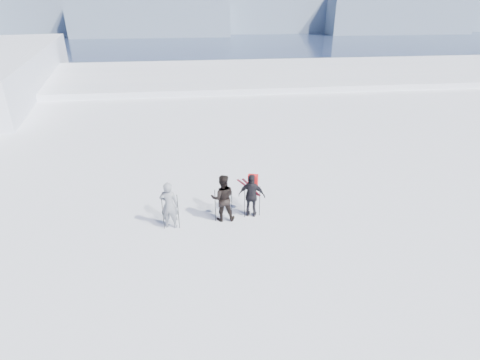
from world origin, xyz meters
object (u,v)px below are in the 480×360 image
(skier_dark, at_px, (223,198))
(skis_loose, at_px, (249,187))
(skier_pack, at_px, (252,196))
(skier_grey, at_px, (169,205))

(skier_dark, bearing_deg, skis_loose, -116.61)
(skier_pack, distance_m, skis_loose, 2.41)
(skier_grey, xyz_separation_m, skier_pack, (2.91, 0.38, -0.04))
(skier_grey, bearing_deg, skis_loose, -129.05)
(skier_dark, relative_size, skis_loose, 1.06)
(skier_dark, distance_m, skis_loose, 2.84)
(skis_loose, bearing_deg, skier_grey, -140.37)
(skier_dark, height_order, skier_pack, skier_dark)
(skier_grey, relative_size, skier_pack, 1.04)
(skier_dark, height_order, skis_loose, skier_dark)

